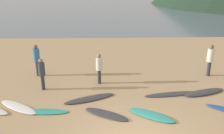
% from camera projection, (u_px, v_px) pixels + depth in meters
% --- Properties ---
extents(ground_plane, '(120.00, 120.00, 0.20)m').
position_uv_depth(ground_plane, '(118.00, 56.00, 17.48)').
color(ground_plane, tan).
rests_on(ground_plane, ground).
extents(surfboard_1, '(2.03, 1.62, 0.08)m').
position_uv_depth(surfboard_1, '(18.00, 107.00, 10.28)').
color(surfboard_1, white).
rests_on(surfboard_1, ground).
extents(surfboard_2, '(2.00, 0.59, 0.06)m').
position_uv_depth(surfboard_2, '(44.00, 112.00, 9.96)').
color(surfboard_2, teal).
rests_on(surfboard_2, ground).
extents(surfboard_3, '(2.37, 1.42, 0.08)m').
position_uv_depth(surfboard_3, '(90.00, 98.00, 11.02)').
color(surfboard_3, '#333338').
rests_on(surfboard_3, ground).
extents(surfboard_4, '(1.92, 1.42, 0.09)m').
position_uv_depth(surfboard_4, '(106.00, 114.00, 9.74)').
color(surfboard_4, '#333338').
rests_on(surfboard_4, ground).
extents(surfboard_5, '(1.94, 1.59, 0.09)m').
position_uv_depth(surfboard_5, '(151.00, 115.00, 9.68)').
color(surfboard_5, teal).
rests_on(surfboard_5, ground).
extents(surfboard_6, '(2.67, 0.84, 0.06)m').
position_uv_depth(surfboard_6, '(172.00, 94.00, 11.45)').
color(surfboard_6, '#333338').
rests_on(surfboard_6, ground).
extents(surfboard_7, '(2.25, 1.25, 0.10)m').
position_uv_depth(surfboard_7, '(204.00, 92.00, 11.60)').
color(surfboard_7, '#333338').
rests_on(surfboard_7, ground).
extents(person_0, '(0.36, 0.36, 1.76)m').
position_uv_depth(person_0, '(37.00, 58.00, 13.38)').
color(person_0, '#2D2D38').
rests_on(person_0, ground).
extents(person_1, '(0.32, 0.32, 1.57)m').
position_uv_depth(person_1, '(42.00, 72.00, 11.70)').
color(person_1, '#2D2D38').
rests_on(person_1, ground).
extents(person_2, '(0.32, 0.32, 1.58)m').
position_uv_depth(person_2, '(99.00, 66.00, 12.41)').
color(person_2, '#2D2D38').
rests_on(person_2, ground).
extents(person_3, '(0.36, 0.36, 1.77)m').
position_uv_depth(person_3, '(210.00, 58.00, 13.37)').
color(person_3, '#2D2D38').
rests_on(person_3, ground).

